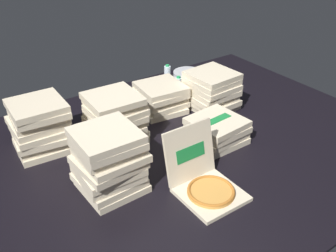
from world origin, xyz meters
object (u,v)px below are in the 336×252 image
Objects in this scene: pizza_stack_right_far at (212,91)px; water_bottle_0 at (206,78)px; water_bottle_1 at (215,74)px; open_pizza_box at (204,181)px; pizza_stack_right_mid at (115,118)px; pizza_stack_right_near at (40,126)px; ice_bucket at (188,78)px; water_bottle_4 at (214,79)px; water_bottle_5 at (212,84)px; pizza_stack_left_near at (160,97)px; pizza_stack_center_far at (217,130)px; water_bottle_2 at (167,75)px; pizza_stack_left_far at (109,161)px; water_bottle_3 at (178,87)px.

water_bottle_0 is at bearing 56.13° from pizza_stack_right_far.
water_bottle_1 is (0.12, 0.02, 0.00)m from water_bottle_0.
open_pizza_box is 2.22× the size of water_bottle_0.
water_bottle_1 is at bearing 15.61° from pizza_stack_right_mid.
ice_bucket is at bearing 10.00° from pizza_stack_right_near.
water_bottle_5 is (-0.09, -0.07, 0.00)m from water_bottle_4.
ice_bucket is (0.49, 0.27, -0.05)m from pizza_stack_left_near.
water_bottle_1 is (0.72, 0.14, -0.02)m from pizza_stack_left_near.
pizza_stack_right_mid is (-0.90, 0.01, 0.02)m from pizza_stack_right_far.
water_bottle_0 is (0.54, 0.77, 0.00)m from pizza_stack_center_far.
water_bottle_0 is 1.00× the size of water_bottle_2.
pizza_stack_right_near is 2.06× the size of water_bottle_0.
open_pizza_box is 1.07× the size of pizza_stack_left_far.
pizza_stack_center_far is at bearing -84.39° from pizza_stack_left_near.
water_bottle_0 reaches higher than ice_bucket.
pizza_stack_left_far is at bearing 142.87° from open_pizza_box.
pizza_stack_center_far is 0.53m from pizza_stack_right_far.
water_bottle_4 is (0.04, -0.06, 0.00)m from water_bottle_0.
water_bottle_5 is (0.55, -0.01, -0.02)m from pizza_stack_left_near.
water_bottle_1 reaches higher than ice_bucket.
water_bottle_2 is at bearing 134.82° from water_bottle_0.
water_bottle_3 is at bearing -145.32° from ice_bucket.
water_bottle_4 is (1.17, 0.27, -0.09)m from pizza_stack_right_mid.
pizza_stack_center_far is at bearing -105.22° from water_bottle_2.
pizza_stack_left_near is 1.04× the size of pizza_stack_right_mid.
open_pizza_box is 1.55m from ice_bucket.
pizza_stack_right_mid is 1.92× the size of water_bottle_5.
open_pizza_box is at bearing -130.16° from water_bottle_0.
pizza_stack_right_far is 0.35m from water_bottle_3.
pizza_stack_right_near reaches higher than water_bottle_2.
pizza_stack_left_near is 1.98× the size of water_bottle_3.
water_bottle_5 is (0.49, 0.63, 0.00)m from pizza_stack_center_far.
pizza_stack_left_near reaches higher than ice_bucket.
water_bottle_1 is 1.00× the size of water_bottle_4.
water_bottle_4 is (1.01, 1.09, 0.02)m from open_pizza_box.
ice_bucket is 0.27m from water_bottle_3.
ice_bucket is (0.86, 1.29, -0.01)m from open_pizza_box.
pizza_stack_right_far is 0.61m from water_bottle_2.
pizza_stack_right_near is 1.07× the size of pizza_stack_right_mid.
pizza_stack_left_near is 0.29m from water_bottle_3.
pizza_stack_center_far is at bearing -126.14° from pizza_stack_right_far.
water_bottle_2 is at bearing 34.19° from pizza_stack_right_mid.
water_bottle_0 is (1.13, 0.33, -0.09)m from pizza_stack_right_mid.
pizza_stack_right_mid reaches higher than pizza_stack_right_far.
open_pizza_box is 1.22m from pizza_stack_right_near.
pizza_stack_right_near reaches higher than pizza_stack_left_near.
pizza_stack_right_near is (-0.65, 1.02, 0.11)m from open_pizza_box.
water_bottle_3 is (-0.10, 0.33, -0.07)m from pizza_stack_right_far.
ice_bucket is 0.19m from water_bottle_2.
water_bottle_3 is (-0.45, -0.03, 0.00)m from water_bottle_1.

